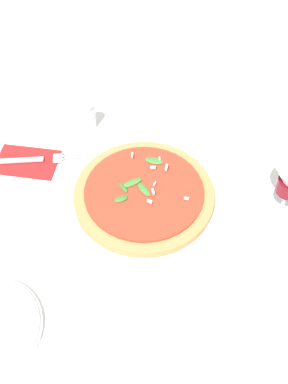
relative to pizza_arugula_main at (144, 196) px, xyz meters
The scene contains 5 objects.
ground_plane 0.04m from the pizza_arugula_main, 94.78° to the left, with size 6.00×6.00×0.00m, color silver.
pizza_arugula_main is the anchor object (origin of this frame).
napkin 0.28m from the pizza_arugula_main, 157.72° to the left, with size 0.15×0.11×0.01m.
fork 0.28m from the pizza_arugula_main, 156.94° to the left, with size 0.23×0.03×0.00m.
shaker_pepper 0.26m from the pizza_arugula_main, 120.49° to the left, with size 0.03×0.03×0.07m.
Camera 1 is at (0.00, -0.59, 0.74)m, focal length 42.00 mm.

